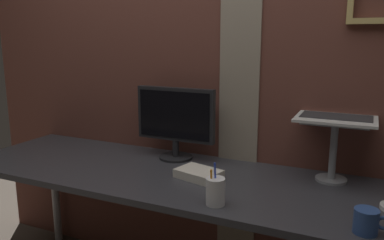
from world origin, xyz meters
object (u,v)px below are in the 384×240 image
pen_cup (215,191)px  coffee_mug (367,221)px  laptop (338,107)px  monitor (175,118)px

pen_cup → coffee_mug: 0.54m
laptop → pen_cup: size_ratio=2.01×
laptop → pen_cup: laptop is taller
coffee_mug → pen_cup: bearing=-180.0°
monitor → laptop: size_ratio=1.29×
laptop → coffee_mug: bearing=-73.6°
coffee_mug → laptop: bearing=106.4°
laptop → coffee_mug: (0.16, -0.53, -0.29)m
coffee_mug → monitor: bearing=154.1°
pen_cup → coffee_mug: (0.54, 0.00, -0.01)m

